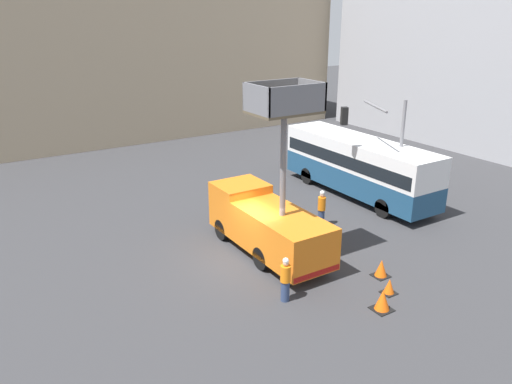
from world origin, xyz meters
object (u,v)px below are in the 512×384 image
Objects in this scene: city_bus at (358,163)px; traffic_light_pole at (380,136)px; utility_truck at (267,220)px; traffic_cone_mid_road at (382,300)px; road_worker_near_truck at (285,280)px; traffic_cone_near_truck at (381,269)px; traffic_cone_far_side at (389,287)px; road_worker_directing at (322,208)px.

city_bus is 1.78× the size of traffic_light_pole.
utility_truck reaches higher than traffic_cone_mid_road.
road_worker_near_truck is at bearing 111.71° from city_bus.
road_worker_near_truck is 3.49m from traffic_cone_mid_road.
traffic_light_pole is at bearing 47.05° from traffic_cone_near_truck.
traffic_light_pole is 9.48× the size of traffic_cone_far_side.
traffic_cone_near_truck reaches higher than traffic_cone_far_side.
city_bus reaches higher than traffic_cone_near_truck.
traffic_light_pole is 3.11× the size of road_worker_directing.
traffic_cone_near_truck is at bearing 129.83° from city_bus.
road_worker_near_truck is at bearing -151.82° from traffic_light_pole.
traffic_light_pole is 5.15m from road_worker_directing.
road_worker_near_truck is 4.00m from traffic_cone_far_side.
utility_truck reaches higher than traffic_cone_far_side.
traffic_light_pole reaches higher than traffic_cone_near_truck.
traffic_cone_mid_road is at bearing -147.65° from traffic_cone_far_side.
utility_truck is 0.74× the size of city_bus.
traffic_cone_mid_road is (-2.85, -6.91, -0.55)m from road_worker_directing.
road_worker_directing is 7.50m from traffic_cone_mid_road.
traffic_light_pole is (-0.32, -1.77, 1.97)m from city_bus.
traffic_cone_far_side is at bearing -68.21° from road_worker_directing.
traffic_cone_far_side is at bearing 32.35° from traffic_cone_mid_road.
city_bus is 9.52m from traffic_cone_near_truck.
traffic_light_pole reaches higher than city_bus.
utility_truck is 1.31× the size of traffic_light_pole.
road_worker_directing is at bearing 14.84° from utility_truck.
traffic_cone_far_side is at bearing -122.09° from traffic_cone_near_truck.
traffic_light_pole is at bearing 48.58° from traffic_cone_far_side.
utility_truck is 10.39× the size of traffic_cone_near_truck.
traffic_cone_mid_road is (1.01, -5.89, -1.19)m from utility_truck.
city_bus is at bearing 79.76° from traffic_light_pole.
traffic_cone_mid_road is (2.56, -2.32, -0.49)m from road_worker_near_truck.
utility_truck is 5.77m from traffic_cone_far_side.
road_worker_near_truck is at bearing 154.98° from traffic_cone_far_side.
road_worker_near_truck is at bearing -113.55° from utility_truck.
traffic_cone_near_truck is 1.19× the size of traffic_cone_far_side.
traffic_cone_mid_road is (-1.70, -1.74, 0.04)m from traffic_cone_near_truck.
traffic_cone_near_truck is at bearing -132.95° from traffic_light_pole.
road_worker_near_truck reaches higher than traffic_cone_near_truck.
utility_truck is 9.01m from city_bus.
road_worker_near_truck is at bearing 172.22° from traffic_cone_near_truck.
traffic_light_pole is 10.84m from traffic_cone_mid_road.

